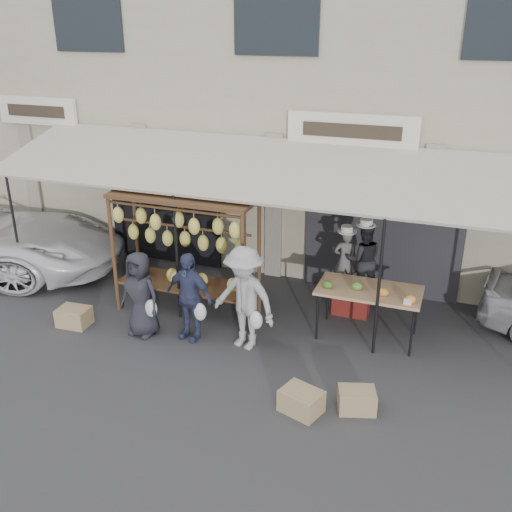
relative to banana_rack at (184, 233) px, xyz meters
The scene contains 15 objects.
ground_plane 2.29m from the banana_rack, 54.94° to the right, with size 90.00×90.00×0.00m, color #2D2D30.
shophouse 5.61m from the banana_rack, 79.36° to the left, with size 24.00×6.15×7.30m.
awning 1.67m from the banana_rack, 43.00° to the left, with size 10.00×2.35×2.92m.
banana_rack is the anchor object (origin of this frame).
produce_table 3.34m from the banana_rack, ahead, with size 1.70×0.90×1.04m.
vendor_left 2.91m from the banana_rack, 19.69° to the left, with size 0.42×0.27×1.15m, color #5A5857.
vendor_right 3.19m from the banana_rack, 17.53° to the left, with size 0.65×0.51×1.34m, color black.
customer_left 1.32m from the banana_rack, 110.26° to the right, with size 0.73×0.48×1.50m, color #23232C.
customer_mid 1.21m from the banana_rack, 60.00° to the right, with size 0.91×0.38×1.54m, color #363C61.
customer_right 1.75m from the banana_rack, 27.57° to the right, with size 1.14×0.65×1.76m, color #A1A1A1.
stool_left 3.15m from the banana_rack, 19.69° to the left, with size 0.34×0.34×0.47m, color maroon.
stool_right 3.43m from the banana_rack, 17.53° to the left, with size 0.32×0.32×0.44m, color maroon.
crate_near_a 3.73m from the banana_rack, 36.64° to the right, with size 0.54×0.41×0.33m, color tan.
crate_near_b 4.16m from the banana_rack, 26.83° to the right, with size 0.50×0.38×0.30m, color tan.
crate_far 2.45m from the banana_rack, 145.51° to the right, with size 0.54×0.41×0.32m, color tan.
Camera 1 is at (3.47, -6.97, 5.02)m, focal length 40.00 mm.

